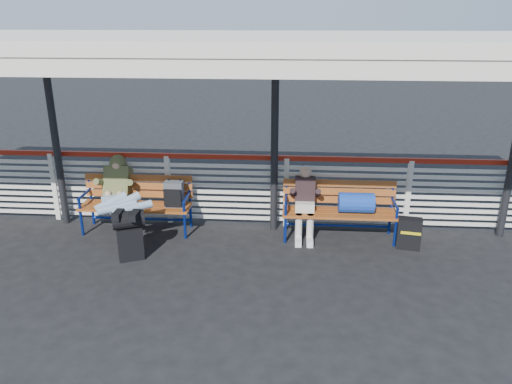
# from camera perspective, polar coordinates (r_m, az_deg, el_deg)

# --- Properties ---
(ground) EXTENTS (60.00, 60.00, 0.00)m
(ground) POSITION_cam_1_polar(r_m,az_deg,el_deg) (7.19, -13.29, -9.31)
(ground) COLOR black
(ground) RESTS_ON ground
(fence) EXTENTS (12.08, 0.08, 1.24)m
(fence) POSITION_cam_1_polar(r_m,az_deg,el_deg) (8.59, -9.98, 0.66)
(fence) COLOR silver
(fence) RESTS_ON ground
(canopy) EXTENTS (12.60, 3.60, 3.16)m
(canopy) POSITION_cam_1_polar(r_m,az_deg,el_deg) (7.15, -13.17, 16.17)
(canopy) COLOR silver
(canopy) RESTS_ON ground
(luggage_stack) EXTENTS (0.51, 0.41, 0.75)m
(luggage_stack) POSITION_cam_1_polar(r_m,az_deg,el_deg) (7.51, -14.26, -4.60)
(luggage_stack) COLOR black
(luggage_stack) RESTS_ON ground
(bench_left) EXTENTS (1.80, 0.56, 0.92)m
(bench_left) POSITION_cam_1_polar(r_m,az_deg,el_deg) (8.37, -12.44, -0.61)
(bench_left) COLOR #A4561F
(bench_left) RESTS_ON ground
(bench_right) EXTENTS (1.80, 0.56, 0.92)m
(bench_right) POSITION_cam_1_polar(r_m,az_deg,el_deg) (8.02, 10.34, -1.34)
(bench_right) COLOR #A4561F
(bench_right) RESTS_ON ground
(traveler_man) EXTENTS (0.94, 1.64, 0.77)m
(traveler_man) POSITION_cam_1_polar(r_m,az_deg,el_deg) (8.12, -15.26, -0.78)
(traveler_man) COLOR #95AFC9
(traveler_man) RESTS_ON ground
(companion_person) EXTENTS (0.32, 0.66, 1.15)m
(companion_person) POSITION_cam_1_polar(r_m,az_deg,el_deg) (7.96, 5.60, -1.19)
(companion_person) COLOR beige
(companion_person) RESTS_ON ground
(suitcase_side) EXTENTS (0.38, 0.27, 0.49)m
(suitcase_side) POSITION_cam_1_polar(r_m,az_deg,el_deg) (8.02, 17.09, -4.54)
(suitcase_side) COLOR black
(suitcase_side) RESTS_ON ground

